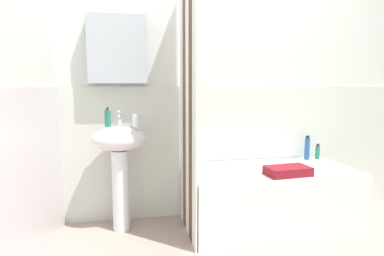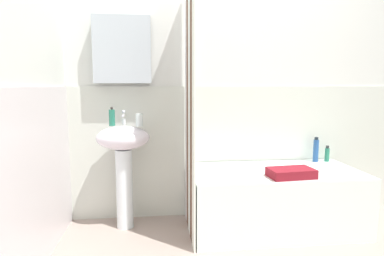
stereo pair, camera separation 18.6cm
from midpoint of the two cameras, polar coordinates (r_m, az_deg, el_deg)
name	(u,v)px [view 2 (the right image)]	position (r m, az deg, el deg)	size (l,w,h in m)	color
wall_back_tiled	(233,93)	(3.03, 8.95, 6.13)	(3.60, 0.18, 2.40)	silver
wall_left_tiled	(19,101)	(2.13, -25.87, 4.30)	(0.07, 1.81, 2.40)	silver
sink	(124,154)	(2.76, -10.06, -4.48)	(0.44, 0.34, 0.88)	white
faucet	(123,118)	(2.79, -10.09, 1.81)	(0.03, 0.12, 0.12)	silver
soap_dispenser	(112,117)	(2.74, -12.00, 1.84)	(0.05, 0.05, 0.16)	#25735A
toothbrush_cup	(139,120)	(2.67, -7.28, 1.40)	(0.06, 0.06, 0.10)	silver
bathtub	(274,199)	(2.91, 16.02, -11.97)	(1.40, 0.70, 0.50)	white
shower_curtain	(190,112)	(2.57, 1.67, 2.84)	(0.01, 0.70, 2.00)	white
lotion_bottle	(327,154)	(3.32, 24.13, -4.21)	(0.04, 0.04, 0.15)	#297D5E
body_wash_bottle	(316,150)	(3.26, 22.46, -3.60)	(0.05, 0.05, 0.23)	#275395
towel_folded	(291,173)	(2.66, 18.95, -7.48)	(0.34, 0.20, 0.07)	maroon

